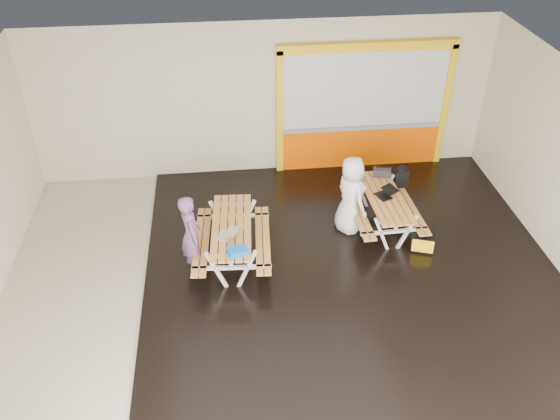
{
  "coord_description": "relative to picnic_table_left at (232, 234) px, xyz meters",
  "views": [
    {
      "loc": [
        -0.97,
        -7.8,
        7.1
      ],
      "look_at": [
        0.0,
        0.9,
        1.0
      ],
      "focal_mm": 37.71,
      "sensor_mm": 36.0,
      "label": 1
    }
  ],
  "objects": [
    {
      "name": "picnic_table_right",
      "position": [
        3.02,
        0.69,
        -0.03
      ],
      "size": [
        1.37,
        1.97,
        0.77
      ],
      "color": "#BA833E",
      "rests_on": "deck"
    },
    {
      "name": "dark_case",
      "position": [
        2.74,
        0.6,
        -0.5
      ],
      "size": [
        0.43,
        0.37,
        0.14
      ],
      "primitive_type": "cube",
      "rotation": [
        0.0,
        0.0,
        0.26
      ],
      "color": "black",
      "rests_on": "deck"
    },
    {
      "name": "kiosk",
      "position": [
        3.1,
        3.15,
        0.82
      ],
      "size": [
        3.88,
        0.16,
        3.0
      ],
      "color": "#FB5900",
      "rests_on": "room"
    },
    {
      "name": "fluke_bag",
      "position": [
        3.59,
        -0.15,
        -0.39
      ],
      "size": [
        0.49,
        0.4,
        0.36
      ],
      "color": "black",
      "rests_on": "deck"
    },
    {
      "name": "room",
      "position": [
        0.9,
        -0.78,
        1.13
      ],
      "size": [
        10.02,
        8.02,
        3.52
      ],
      "color": "#C0B6A2",
      "rests_on": "ground"
    },
    {
      "name": "picnic_table_left",
      "position": [
        0.0,
        0.0,
        0.0
      ],
      "size": [
        1.5,
        2.11,
        0.81
      ],
      "color": "#BA833E",
      "rests_on": "deck"
    },
    {
      "name": "person_left",
      "position": [
        -0.72,
        -0.23,
        0.23
      ],
      "size": [
        0.48,
        0.64,
        1.57
      ],
      "primitive_type": "imported",
      "rotation": [
        0.0,
        0.0,
        1.78
      ],
      "color": "#69486F",
      "rests_on": "deck"
    },
    {
      "name": "blue_pouch",
      "position": [
        0.07,
        -0.8,
        0.24
      ],
      "size": [
        0.37,
        0.31,
        0.09
      ],
      "primitive_type": "cube",
      "rotation": [
        0.0,
        0.0,
        0.3
      ],
      "color": "blue",
      "rests_on": "picnic_table_left"
    },
    {
      "name": "person_right",
      "position": [
        2.35,
        0.73,
        0.19
      ],
      "size": [
        0.78,
        0.94,
        1.65
      ],
      "primitive_type": "imported",
      "rotation": [
        0.0,
        0.0,
        1.94
      ],
      "color": "white",
      "rests_on": "deck"
    },
    {
      "name": "laptop_left",
      "position": [
        -0.09,
        -0.31,
        0.24
      ],
      "size": [
        0.45,
        0.43,
        0.15
      ],
      "color": "silver",
      "rests_on": "picnic_table_left"
    },
    {
      "name": "backpack",
      "position": [
        3.56,
        1.46,
        0.08
      ],
      "size": [
        0.3,
        0.2,
        0.48
      ],
      "color": "black",
      "rests_on": "picnic_table_right"
    },
    {
      "name": "toolbox",
      "position": [
        3.15,
        1.44,
        0.23
      ],
      "size": [
        0.39,
        0.27,
        0.21
      ],
      "color": "black",
      "rests_on": "picnic_table_right"
    },
    {
      "name": "laptop_right",
      "position": [
        3.03,
        0.71,
        0.2
      ],
      "size": [
        0.46,
        0.44,
        0.16
      ],
      "color": "black",
      "rests_on": "picnic_table_right"
    },
    {
      "name": "deck",
      "position": [
        2.15,
        -0.78,
        -0.6
      ],
      "size": [
        7.5,
        7.98,
        0.05
      ],
      "primitive_type": "cube",
      "color": "black",
      "rests_on": "room"
    }
  ]
}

